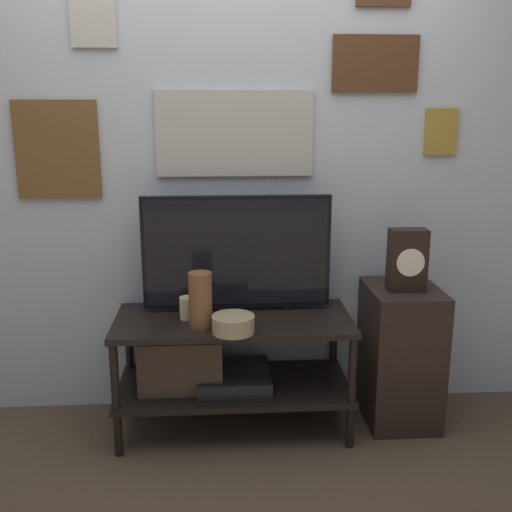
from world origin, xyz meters
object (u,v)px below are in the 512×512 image
Objects in this scene: vase_wide_bowl at (233,324)px; television at (237,252)px; candle_jar at (187,308)px; vase_tall_ceramic at (200,300)px; mantel_clock at (407,260)px.

television is at bearing 84.81° from vase_wide_bowl.
vase_wide_bowl is at bearing -42.18° from candle_jar.
vase_wide_bowl is at bearing -95.19° from television.
mantel_clock reaches higher than vase_tall_ceramic.
vase_tall_ceramic reaches higher than vase_wide_bowl.
mantel_clock is (1.00, 0.11, 0.15)m from vase_tall_ceramic.
vase_tall_ceramic is (-0.18, -0.23, -0.17)m from television.
vase_wide_bowl is 0.91m from mantel_clock.
mantel_clock is (0.86, 0.20, 0.24)m from vase_wide_bowl.
candle_jar is at bearing 179.90° from mantel_clock.
vase_tall_ceramic is 2.40× the size of candle_jar.
television is 4.78× the size of vase_wide_bowl.
candle_jar is 0.36× the size of mantel_clock.
mantel_clock reaches higher than vase_wide_bowl.
vase_tall_ceramic is at bearing 151.18° from vase_wide_bowl.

